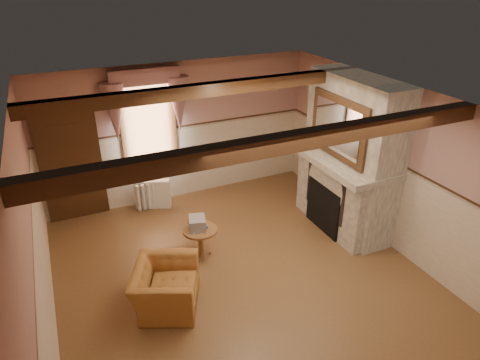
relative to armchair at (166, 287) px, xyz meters
name	(u,v)px	position (x,y,z in m)	size (l,w,h in m)	color
floor	(241,275)	(1.24, 0.14, -0.32)	(5.50, 6.00, 0.01)	brown
ceiling	(241,104)	(1.24, 0.14, 2.48)	(5.50, 6.00, 0.01)	silver
wall_back	(179,132)	(1.24, 3.14, 1.08)	(5.50, 0.02, 2.80)	tan
wall_front	(385,352)	(1.24, -2.86, 1.08)	(5.50, 0.02, 2.80)	tan
wall_left	(33,245)	(-1.51, 0.14, 1.08)	(0.02, 6.00, 2.80)	tan
wall_right	(390,165)	(3.99, 0.14, 1.08)	(0.02, 6.00, 2.80)	tan
wainscot	(241,236)	(1.24, 0.14, 0.43)	(5.50, 6.00, 1.50)	beige
chair_rail	(241,192)	(1.24, 0.14, 1.18)	(5.50, 6.00, 0.08)	black
firebox	(326,207)	(3.24, 0.74, 0.13)	(0.20, 0.95, 0.90)	black
armchair	(166,287)	(0.00, 0.00, 0.00)	(0.99, 0.87, 0.64)	#9E662D
side_table	(201,243)	(0.84, 0.87, -0.05)	(0.57, 0.57, 0.55)	brown
book_stack	(197,223)	(0.81, 0.91, 0.33)	(0.26, 0.32, 0.20)	#B7AD8C
radiator	(153,194)	(0.53, 2.84, -0.02)	(0.70, 0.18, 0.60)	silver
bowl	(343,154)	(3.48, 0.75, 1.14)	(0.34, 0.34, 0.08)	brown
mantel_clock	(321,138)	(3.48, 1.44, 1.20)	(0.14, 0.24, 0.20)	black
oil_lamp	(330,141)	(3.48, 1.17, 1.24)	(0.11, 0.11, 0.28)	gold
candle_red	(358,160)	(3.48, 0.35, 1.18)	(0.06, 0.06, 0.16)	#A5141C
jar_yellow	(351,157)	(3.48, 0.55, 1.16)	(0.06, 0.06, 0.12)	gold
fireplace	(351,155)	(3.66, 0.74, 1.08)	(0.85, 2.00, 2.80)	gray
mantel	(343,159)	(3.48, 0.74, 1.04)	(1.05, 2.05, 0.12)	gray
overmantel_mirror	(338,128)	(3.30, 0.74, 1.65)	(0.06, 1.44, 1.04)	silver
door	(72,167)	(-0.86, 3.08, 0.73)	(1.10, 0.10, 2.10)	black
window	(148,125)	(0.64, 3.11, 1.33)	(1.06, 0.08, 2.02)	white
window_drapes	(146,96)	(0.64, 3.02, 1.93)	(1.30, 0.14, 1.40)	gray
ceiling_beam_front	(287,142)	(1.24, -1.06, 2.38)	(5.50, 0.18, 0.20)	black
ceiling_beam_back	(208,90)	(1.24, 1.34, 2.38)	(5.50, 0.18, 0.20)	black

